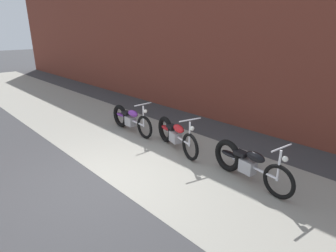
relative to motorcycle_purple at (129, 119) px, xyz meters
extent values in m
plane|color=#38383A|center=(2.16, -2.16, -0.40)|extent=(80.00, 80.00, 0.00)
cube|color=gray|center=(2.16, -0.41, -0.40)|extent=(36.00, 3.50, 0.01)
cube|color=brown|center=(2.16, 3.04, 2.26)|extent=(36.00, 0.50, 5.31)
torus|color=black|center=(0.81, -0.04, -0.06)|extent=(0.68, 0.11, 0.68)
torus|color=black|center=(-0.49, 0.02, -0.03)|extent=(0.73, 0.16, 0.73)
cylinder|color=silver|center=(0.16, -0.01, -0.02)|extent=(1.24, 0.11, 0.06)
cube|color=#99999E|center=(0.08, -0.01, -0.06)|extent=(0.33, 0.23, 0.28)
ellipsoid|color=#6B2D93|center=(0.24, -0.01, 0.22)|extent=(0.45, 0.21, 0.20)
ellipsoid|color=#6B2D93|center=(-0.44, 0.02, 0.03)|extent=(0.45, 0.20, 0.10)
cube|color=black|center=(-0.12, 0.00, 0.16)|extent=(0.29, 0.21, 0.08)
cylinder|color=silver|center=(0.77, -0.03, 0.25)|extent=(0.05, 0.05, 0.62)
cylinder|color=silver|center=(0.77, -0.03, 0.61)|extent=(0.06, 0.58, 0.03)
sphere|color=white|center=(0.87, -0.04, 0.43)|extent=(0.11, 0.11, 0.11)
cylinder|color=silver|center=(-0.16, 0.15, -0.14)|extent=(0.55, 0.08, 0.06)
torus|color=black|center=(2.65, -0.12, -0.06)|extent=(0.68, 0.26, 0.68)
torus|color=black|center=(1.40, 0.23, -0.03)|extent=(0.74, 0.32, 0.73)
cylinder|color=silver|center=(2.03, 0.05, -0.02)|extent=(1.20, 0.39, 0.06)
cube|color=#99999E|center=(1.95, 0.07, -0.06)|extent=(0.37, 0.30, 0.28)
ellipsoid|color=red|center=(2.11, 0.03, 0.22)|extent=(0.47, 0.30, 0.20)
ellipsoid|color=red|center=(1.45, 0.21, 0.03)|extent=(0.47, 0.29, 0.10)
cube|color=black|center=(1.76, 0.13, 0.16)|extent=(0.32, 0.27, 0.08)
cylinder|color=silver|center=(2.62, -0.11, 0.25)|extent=(0.05, 0.05, 0.62)
cylinder|color=silver|center=(2.62, -0.11, 0.61)|extent=(0.19, 0.57, 0.03)
sphere|color=white|center=(2.71, -0.14, 0.43)|extent=(0.11, 0.11, 0.11)
cylinder|color=silver|center=(1.76, 0.28, -0.14)|extent=(0.55, 0.21, 0.06)
torus|color=black|center=(4.87, -0.12, -0.06)|extent=(0.68, 0.18, 0.68)
torus|color=black|center=(3.59, 0.08, -0.03)|extent=(0.74, 0.24, 0.73)
cylinder|color=silver|center=(4.23, -0.02, -0.02)|extent=(1.23, 0.24, 0.06)
cube|color=#99999E|center=(4.15, -0.01, -0.06)|extent=(0.35, 0.27, 0.28)
ellipsoid|color=black|center=(4.31, -0.03, 0.22)|extent=(0.46, 0.25, 0.20)
ellipsoid|color=black|center=(3.63, 0.07, 0.03)|extent=(0.46, 0.24, 0.10)
cube|color=black|center=(3.95, 0.02, 0.16)|extent=(0.31, 0.24, 0.08)
cylinder|color=silver|center=(4.83, -0.11, 0.25)|extent=(0.05, 0.05, 0.62)
cylinder|color=silver|center=(4.83, -0.11, 0.61)|extent=(0.12, 0.58, 0.03)
sphere|color=white|center=(4.93, -0.13, 0.43)|extent=(0.11, 0.11, 0.11)
cylinder|color=silver|center=(3.93, 0.18, -0.14)|extent=(0.55, 0.14, 0.06)
camera|label=1|loc=(6.75, -4.75, 2.66)|focal=29.87mm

